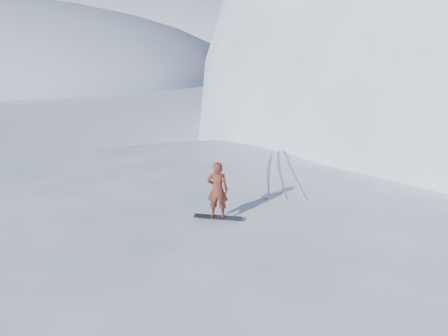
% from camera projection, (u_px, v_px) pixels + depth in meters
% --- Properties ---
extents(ground, '(400.00, 400.00, 0.00)m').
position_uv_depth(ground, '(295.00, 316.00, 11.58)').
color(ground, white).
rests_on(ground, ground).
extents(near_ridge, '(36.00, 28.00, 4.80)m').
position_uv_depth(near_ridge, '(327.00, 263.00, 14.24)').
color(near_ridge, white).
rests_on(near_ridge, ground).
extents(far_ridge_c, '(140.00, 90.00, 36.00)m').
position_uv_depth(far_ridge_c, '(157.00, 59.00, 121.54)').
color(far_ridge_c, white).
rests_on(far_ridge_c, ground).
extents(wind_bumps, '(16.00, 14.40, 1.00)m').
position_uv_depth(wind_bumps, '(278.00, 273.00, 13.66)').
color(wind_bumps, white).
rests_on(wind_bumps, ground).
extents(snowboard, '(1.31, 0.25, 0.02)m').
position_uv_depth(snowboard, '(218.00, 217.00, 11.85)').
color(snowboard, black).
rests_on(snowboard, near_ridge).
extents(snowboarder, '(0.57, 0.37, 1.55)m').
position_uv_depth(snowboarder, '(218.00, 190.00, 11.61)').
color(snowboarder, maroon).
rests_on(snowboarder, snowboard).
extents(board_tracks, '(1.74, 5.98, 0.04)m').
position_uv_depth(board_tracks, '(278.00, 169.00, 15.96)').
color(board_tracks, silver).
rests_on(board_tracks, ground).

